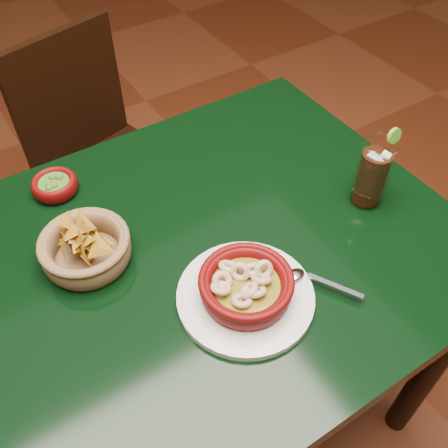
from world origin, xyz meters
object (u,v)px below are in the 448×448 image
chip_basket (86,248)px  cola_drink (372,174)px  dining_table (160,299)px  shrimp_plate (246,288)px  dining_chair (102,157)px

chip_basket → cola_drink: size_ratio=1.18×
dining_table → shrimp_plate: size_ratio=4.11×
cola_drink → dining_chair: bearing=112.1°
cola_drink → shrimp_plate: bearing=-168.9°
dining_chair → cola_drink: bearing=-67.9°
dining_table → cola_drink: size_ratio=7.09×
dining_table → chip_basket: size_ratio=6.01×
chip_basket → dining_chair: bearing=69.0°
dining_table → dining_chair: (0.14, 0.70, -0.19)m
dining_table → cola_drink: 0.49m
dining_table → chip_basket: (-0.09, 0.09, 0.13)m
dining_table → chip_basket: chip_basket is taller
shrimp_plate → dining_chair: bearing=87.5°
shrimp_plate → cola_drink: cola_drink is taller
cola_drink → dining_table: bearing=170.6°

